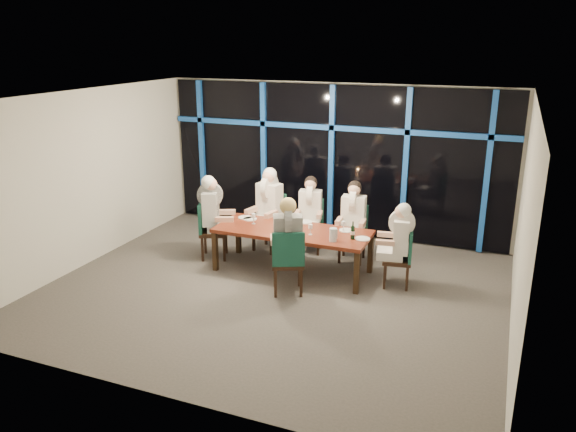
{
  "coord_description": "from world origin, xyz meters",
  "views": [
    {
      "loc": [
        3.22,
        -7.44,
        3.82
      ],
      "look_at": [
        0.0,
        0.6,
        1.05
      ],
      "focal_mm": 35.0,
      "sensor_mm": 36.0,
      "label": 1
    }
  ],
  "objects_px": {
    "chair_end_right": "(403,255)",
    "diner_end_left": "(213,205)",
    "chair_far_left": "(271,218)",
    "chair_far_right": "(353,230)",
    "diner_near_mid": "(288,231)",
    "chair_far_mid": "(311,222)",
    "diner_far_right": "(353,210)",
    "chair_near_mid": "(288,259)",
    "dining_table": "(292,234)",
    "diner_far_left": "(268,198)",
    "diner_far_mid": "(310,203)",
    "chair_end_left": "(209,227)",
    "water_pitcher": "(333,235)",
    "wine_bottle": "(353,232)",
    "diner_end_right": "(399,233)"
  },
  "relations": [
    {
      "from": "chair_end_left",
      "to": "wine_bottle",
      "type": "height_order",
      "value": "wine_bottle"
    },
    {
      "from": "chair_end_right",
      "to": "wine_bottle",
      "type": "bearing_deg",
      "value": -87.92
    },
    {
      "from": "diner_far_left",
      "to": "wine_bottle",
      "type": "height_order",
      "value": "diner_far_left"
    },
    {
      "from": "diner_far_left",
      "to": "diner_far_mid",
      "type": "height_order",
      "value": "diner_far_left"
    },
    {
      "from": "chair_far_mid",
      "to": "diner_far_right",
      "type": "xyz_separation_m",
      "value": [
        0.87,
        -0.24,
        0.4
      ]
    },
    {
      "from": "chair_far_left",
      "to": "diner_near_mid",
      "type": "distance_m",
      "value": 1.98
    },
    {
      "from": "diner_far_right",
      "to": "chair_end_right",
      "type": "bearing_deg",
      "value": -40.6
    },
    {
      "from": "chair_near_mid",
      "to": "diner_near_mid",
      "type": "bearing_deg",
      "value": -90.0
    },
    {
      "from": "chair_end_right",
      "to": "water_pitcher",
      "type": "bearing_deg",
      "value": -80.09
    },
    {
      "from": "diner_end_left",
      "to": "diner_near_mid",
      "type": "distance_m",
      "value": 1.96
    },
    {
      "from": "dining_table",
      "to": "chair_end_left",
      "type": "distance_m",
      "value": 1.63
    },
    {
      "from": "dining_table",
      "to": "diner_far_mid",
      "type": "distance_m",
      "value": 1.03
    },
    {
      "from": "chair_end_left",
      "to": "chair_end_right",
      "type": "bearing_deg",
      "value": -111.41
    },
    {
      "from": "chair_far_mid",
      "to": "diner_end_right",
      "type": "distance_m",
      "value": 2.11
    },
    {
      "from": "chair_far_left",
      "to": "chair_end_right",
      "type": "bearing_deg",
      "value": -5.64
    },
    {
      "from": "diner_near_mid",
      "to": "wine_bottle",
      "type": "distance_m",
      "value": 1.1
    },
    {
      "from": "wine_bottle",
      "to": "dining_table",
      "type": "bearing_deg",
      "value": 176.47
    },
    {
      "from": "diner_far_mid",
      "to": "diner_end_left",
      "type": "xyz_separation_m",
      "value": [
        -1.5,
        -0.93,
        0.06
      ]
    },
    {
      "from": "dining_table",
      "to": "chair_far_right",
      "type": "xyz_separation_m",
      "value": [
        0.8,
        0.93,
        -0.13
      ]
    },
    {
      "from": "chair_far_left",
      "to": "chair_end_left",
      "type": "bearing_deg",
      "value": -124.07
    },
    {
      "from": "diner_far_mid",
      "to": "diner_end_left",
      "type": "bearing_deg",
      "value": -159.64
    },
    {
      "from": "dining_table",
      "to": "chair_far_mid",
      "type": "relative_size",
      "value": 2.67
    },
    {
      "from": "water_pitcher",
      "to": "wine_bottle",
      "type": "bearing_deg",
      "value": 34.9
    },
    {
      "from": "diner_end_right",
      "to": "chair_far_right",
      "type": "bearing_deg",
      "value": -141.03
    },
    {
      "from": "diner_far_mid",
      "to": "diner_end_left",
      "type": "height_order",
      "value": "diner_end_left"
    },
    {
      "from": "chair_end_left",
      "to": "diner_far_right",
      "type": "distance_m",
      "value": 2.59
    },
    {
      "from": "chair_far_left",
      "to": "diner_far_left",
      "type": "distance_m",
      "value": 0.43
    },
    {
      "from": "chair_far_right",
      "to": "water_pitcher",
      "type": "xyz_separation_m",
      "value": [
        -0.01,
        -1.2,
        0.3
      ]
    },
    {
      "from": "dining_table",
      "to": "chair_far_right",
      "type": "height_order",
      "value": "chair_far_right"
    },
    {
      "from": "chair_near_mid",
      "to": "diner_near_mid",
      "type": "distance_m",
      "value": 0.43
    },
    {
      "from": "diner_far_right",
      "to": "chair_far_right",
      "type": "bearing_deg",
      "value": 90.0
    },
    {
      "from": "chair_far_left",
      "to": "chair_end_right",
      "type": "height_order",
      "value": "chair_far_left"
    },
    {
      "from": "diner_far_mid",
      "to": "chair_far_right",
      "type": "bearing_deg",
      "value": -16.36
    },
    {
      "from": "chair_far_mid",
      "to": "diner_far_mid",
      "type": "bearing_deg",
      "value": -90.0
    },
    {
      "from": "diner_far_left",
      "to": "diner_near_mid",
      "type": "relative_size",
      "value": 1.01
    },
    {
      "from": "chair_end_right",
      "to": "diner_far_mid",
      "type": "xyz_separation_m",
      "value": [
        -1.88,
        0.9,
        0.4
      ]
    },
    {
      "from": "water_pitcher",
      "to": "chair_near_mid",
      "type": "bearing_deg",
      "value": -135.83
    },
    {
      "from": "diner_end_left",
      "to": "diner_far_mid",
      "type": "bearing_deg",
      "value": -80.54
    },
    {
      "from": "chair_end_right",
      "to": "diner_end_left",
      "type": "xyz_separation_m",
      "value": [
        -3.38,
        -0.03,
        0.46
      ]
    },
    {
      "from": "chair_near_mid",
      "to": "diner_far_mid",
      "type": "relative_size",
      "value": 1.12
    },
    {
      "from": "chair_far_mid",
      "to": "wine_bottle",
      "type": "height_order",
      "value": "wine_bottle"
    },
    {
      "from": "wine_bottle",
      "to": "diner_near_mid",
      "type": "bearing_deg",
      "value": -139.25
    },
    {
      "from": "chair_end_left",
      "to": "diner_end_left",
      "type": "distance_m",
      "value": 0.42
    },
    {
      "from": "chair_far_mid",
      "to": "chair_end_right",
      "type": "height_order",
      "value": "chair_far_mid"
    },
    {
      "from": "diner_near_mid",
      "to": "diner_far_right",
      "type": "bearing_deg",
      "value": -134.18
    },
    {
      "from": "dining_table",
      "to": "chair_end_right",
      "type": "height_order",
      "value": "chair_end_right"
    },
    {
      "from": "chair_end_left",
      "to": "water_pitcher",
      "type": "relative_size",
      "value": 4.87
    },
    {
      "from": "chair_far_right",
      "to": "diner_near_mid",
      "type": "bearing_deg",
      "value": -113.19
    },
    {
      "from": "chair_near_mid",
      "to": "water_pitcher",
      "type": "relative_size",
      "value": 4.96
    },
    {
      "from": "chair_end_left",
      "to": "diner_far_right",
      "type": "xyz_separation_m",
      "value": [
        2.43,
        0.81,
        0.37
      ]
    }
  ]
}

